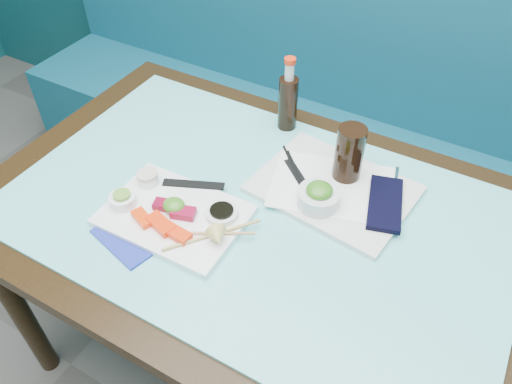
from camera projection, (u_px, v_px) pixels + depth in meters
The scene contains 34 objects.
booth_bench at pixel (358, 145), 2.02m from camera, with size 3.00×0.56×1.17m.
dining_table at pixel (257, 234), 1.29m from camera, with size 1.40×0.90×0.75m.
glass_top at pixel (257, 211), 1.23m from camera, with size 1.22×0.76×0.01m, color #68D0CF.
sashimi_plate at pixel (174, 216), 1.20m from camera, with size 0.33×0.24×0.02m, color white.
salmon_left at pixel (142, 218), 1.18m from camera, with size 0.06×0.03×0.01m, color #FF3C0A.
salmon_mid at pixel (161, 224), 1.16m from camera, with size 0.07×0.04×0.02m, color #FF320A.
salmon_right at pixel (177, 234), 1.14m from camera, with size 0.07×0.03×0.02m, color #FF330A.
tuna_left at pixel (165, 205), 1.21m from camera, with size 0.05×0.03×0.02m, color maroon.
tuna_right at pixel (183, 213), 1.19m from camera, with size 0.06×0.04×0.02m, color maroon.
seaweed_garnish at pixel (174, 205), 1.19m from camera, with size 0.06×0.05×0.03m, color #3D7F1D.
ramekin_wasabi at pixel (123, 200), 1.21m from camera, with size 0.06×0.06×0.03m, color white.
wasabi_fill at pixel (122, 195), 1.20m from camera, with size 0.04×0.04×0.01m, color #669F33.
ramekin_ginger at pixel (148, 180), 1.27m from camera, with size 0.05×0.05×0.02m, color white.
ginger_fill at pixel (147, 175), 1.25m from camera, with size 0.05×0.05×0.01m, color beige.
soy_dish at pixel (222, 213), 1.19m from camera, with size 0.08×0.08×0.02m, color white.
soy_fill at pixel (222, 210), 1.18m from camera, with size 0.06×0.06×0.01m, color black.
lemon_wedge at pixel (217, 237), 1.11m from camera, with size 0.05×0.05×0.04m, color #D6BA65.
chopstick_sleeve at pixel (194, 184), 1.27m from camera, with size 0.16×0.02×0.00m, color black.
wooden_chopstick_a at pixel (209, 233), 1.15m from camera, with size 0.01×0.01×0.21m, color tan.
wooden_chopstick_b at pixel (212, 235), 1.14m from camera, with size 0.01×0.01×0.24m, color tan.
serving_tray at pixel (333, 189), 1.27m from camera, with size 0.38×0.29×0.01m, color silver.
paper_placemat at pixel (334, 187), 1.27m from camera, with size 0.31×0.22×0.00m, color white.
seaweed_bowl at pixel (319, 198), 1.21m from camera, with size 0.10×0.10×0.04m, color silver.
seaweed_salad at pixel (319, 190), 1.19m from camera, with size 0.07×0.07×0.03m, color #36761B.
cola_glass at pixel (349, 153), 1.25m from camera, with size 0.07×0.07×0.15m, color black.
navy_pouch at pixel (385, 203), 1.21m from camera, with size 0.08×0.18×0.01m, color black.
fork at pixel (396, 178), 1.28m from camera, with size 0.01×0.01×0.08m, color silver.
black_chopstick_a at pixel (297, 175), 1.29m from camera, with size 0.01×0.01×0.25m, color black.
black_chopstick_b at pixel (300, 176), 1.29m from camera, with size 0.01×0.01×0.21m, color black.
tray_sleeve at pixel (298, 176), 1.29m from camera, with size 0.02×0.14×0.00m, color black.
cola_bottle_body at pixel (288, 104), 1.42m from camera, with size 0.06×0.06×0.16m, color black.
cola_bottle_neck at pixel (290, 71), 1.35m from camera, with size 0.03×0.03×0.05m, color silver.
cola_bottle_cap at pixel (290, 61), 1.33m from camera, with size 0.03×0.03×0.01m, color red.
blue_napkin at pixel (139, 231), 1.18m from camera, with size 0.16×0.16×0.01m, color #1C2D9B.
Camera 1 is at (0.42, 0.71, 1.65)m, focal length 35.00 mm.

